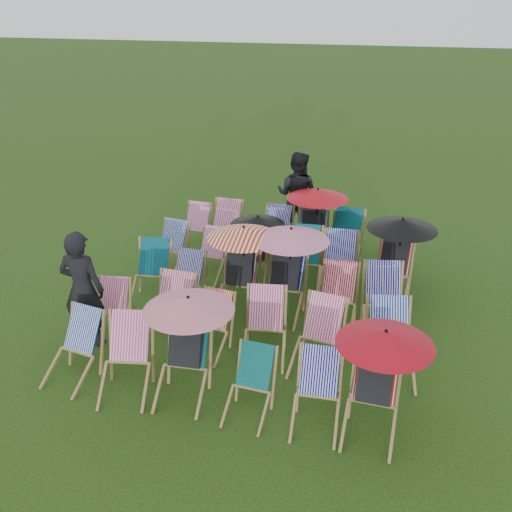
% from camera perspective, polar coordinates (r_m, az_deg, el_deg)
% --- Properties ---
extents(ground, '(100.00, 100.00, 0.00)m').
position_cam_1_polar(ground, '(9.39, 0.34, -5.94)').
color(ground, '#18320B').
rests_on(ground, ground).
extents(deckchair_0, '(0.74, 0.93, 0.92)m').
position_cam_1_polar(deckchair_0, '(8.15, -17.88, -8.84)').
color(deckchair_0, olive).
rests_on(deckchair_0, ground).
extents(deckchair_1, '(0.80, 1.00, 0.98)m').
position_cam_1_polar(deckchair_1, '(7.70, -12.92, -10.05)').
color(deckchair_1, olive).
rests_on(deckchair_1, ground).
extents(deckchair_2, '(1.16, 1.22, 1.38)m').
position_cam_1_polar(deckchair_2, '(7.40, -7.14, -8.89)').
color(deckchair_2, olive).
rests_on(deckchair_2, ground).
extents(deckchair_3, '(0.60, 0.80, 0.82)m').
position_cam_1_polar(deckchair_3, '(7.20, -0.67, -12.90)').
color(deckchair_3, olive).
rests_on(deckchair_3, ground).
extents(deckchair_4, '(0.62, 0.84, 0.89)m').
position_cam_1_polar(deckchair_4, '(7.06, 6.11, -13.62)').
color(deckchair_4, olive).
rests_on(deckchair_4, ground).
extents(deckchair_5, '(1.14, 1.19, 1.35)m').
position_cam_1_polar(deckchair_5, '(6.92, 11.92, -12.19)').
color(deckchair_5, olive).
rests_on(deckchair_5, ground).
extents(deckchair_6, '(0.66, 0.85, 0.85)m').
position_cam_1_polar(deckchair_6, '(8.91, -14.51, -5.51)').
color(deckchair_6, olive).
rests_on(deckchair_6, ground).
extents(deckchair_7, '(0.69, 0.94, 0.98)m').
position_cam_1_polar(deckchair_7, '(8.60, -8.74, -5.62)').
color(deckchair_7, olive).
rests_on(deckchair_7, ground).
extents(deckchair_8, '(0.66, 0.84, 0.84)m').
position_cam_1_polar(deckchair_8, '(8.35, -4.67, -6.95)').
color(deckchair_8, olive).
rests_on(deckchair_8, ground).
extents(deckchair_9, '(0.76, 0.96, 0.95)m').
position_cam_1_polar(deckchair_9, '(8.18, 0.89, -7.16)').
color(deckchair_9, olive).
rests_on(deckchair_9, ground).
extents(deckchair_10, '(0.77, 0.97, 0.96)m').
position_cam_1_polar(deckchair_10, '(7.99, 6.18, -8.14)').
color(deckchair_10, olive).
rests_on(deckchair_10, ground).
extents(deckchair_11, '(0.83, 1.03, 1.00)m').
position_cam_1_polar(deckchair_11, '(8.00, 13.35, -8.52)').
color(deckchair_11, olive).
rests_on(deckchair_11, ground).
extents(deckchair_12, '(0.73, 0.95, 0.96)m').
position_cam_1_polar(deckchair_12, '(9.82, -10.54, -1.70)').
color(deckchair_12, olive).
rests_on(deckchair_12, ground).
extents(deckchair_13, '(0.61, 0.82, 0.86)m').
position_cam_1_polar(deckchair_13, '(9.56, -7.17, -2.56)').
color(deckchair_13, olive).
rests_on(deckchair_13, ground).
extents(deckchair_14, '(1.20, 1.25, 1.42)m').
position_cam_1_polar(deckchair_14, '(9.25, -1.64, -1.16)').
color(deckchair_14, olive).
rests_on(deckchair_14, ground).
extents(deckchair_15, '(1.22, 1.28, 1.45)m').
position_cam_1_polar(deckchair_15, '(9.11, 2.96, -1.48)').
color(deckchair_15, olive).
rests_on(deckchair_15, ground).
extents(deckchair_16, '(0.65, 0.89, 0.95)m').
position_cam_1_polar(deckchair_16, '(8.98, 8.07, -4.26)').
color(deckchair_16, olive).
rests_on(deckchair_16, ground).
extents(deckchair_17, '(0.82, 1.03, 1.01)m').
position_cam_1_polar(deckchair_17, '(8.95, 12.71, -4.57)').
color(deckchair_17, olive).
rests_on(deckchair_17, ground).
extents(deckchair_18, '(0.74, 0.93, 0.91)m').
position_cam_1_polar(deckchair_18, '(10.73, -8.87, 0.67)').
color(deckchair_18, olive).
rests_on(deckchair_18, ground).
extents(deckchair_19, '(0.62, 0.83, 0.85)m').
position_cam_1_polar(deckchair_19, '(10.47, -4.67, 0.11)').
color(deckchair_19, olive).
rests_on(deckchair_19, ground).
extents(deckchair_20, '(0.99, 1.04, 1.17)m').
position_cam_1_polar(deckchair_20, '(10.32, -0.13, 0.98)').
color(deckchair_20, olive).
rests_on(deckchair_20, ground).
extents(deckchair_21, '(0.75, 1.00, 1.03)m').
position_cam_1_polar(deckchair_21, '(10.04, 4.68, -0.50)').
color(deckchair_21, olive).
rests_on(deckchair_21, ground).
extents(deckchair_22, '(0.70, 0.95, 1.00)m').
position_cam_1_polar(deckchair_22, '(9.99, 8.24, -0.91)').
color(deckchair_22, olive).
rests_on(deckchair_22, ground).
extents(deckchair_23, '(1.18, 1.24, 1.40)m').
position_cam_1_polar(deckchair_23, '(9.92, 13.75, -0.08)').
color(deckchair_23, olive).
rests_on(deckchair_23, ground).
extents(deckchair_24, '(0.61, 0.83, 0.87)m').
position_cam_1_polar(deckchair_24, '(11.66, -6.21, 2.79)').
color(deckchair_24, olive).
rests_on(deckchair_24, ground).
extents(deckchair_25, '(0.68, 0.93, 0.98)m').
position_cam_1_polar(deckchair_25, '(11.45, -3.28, 2.76)').
color(deckchair_25, olive).
rests_on(deckchair_25, ground).
extents(deckchair_26, '(0.72, 0.94, 0.95)m').
position_cam_1_polar(deckchair_26, '(11.23, 1.77, 2.25)').
color(deckchair_26, olive).
rests_on(deckchair_26, ground).
extents(deckchair_27, '(1.18, 1.27, 1.40)m').
position_cam_1_polar(deckchair_27, '(11.07, 5.79, 3.25)').
color(deckchair_27, olive).
rests_on(deckchair_27, ground).
extents(deckchair_28, '(0.76, 0.99, 1.01)m').
position_cam_1_polar(deckchair_28, '(11.01, 8.78, 1.61)').
color(deckchair_28, olive).
rests_on(deckchair_28, ground).
extents(deckchair_29, '(0.61, 0.82, 0.85)m').
position_cam_1_polar(deckchair_29, '(11.10, 13.69, 0.95)').
color(deckchair_29, olive).
rests_on(deckchair_29, ground).
extents(person_left, '(0.67, 0.44, 1.81)m').
position_cam_1_polar(person_left, '(8.64, -16.95, -3.20)').
color(person_left, black).
rests_on(person_left, ground).
extents(person_rear, '(1.00, 0.84, 1.85)m').
position_cam_1_polar(person_rear, '(12.06, 4.11, 6.11)').
color(person_rear, black).
rests_on(person_rear, ground).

